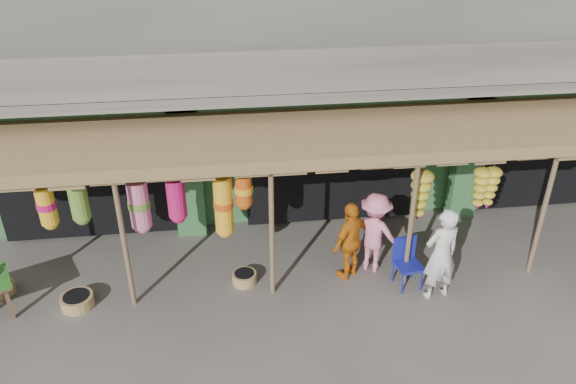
{
  "coord_description": "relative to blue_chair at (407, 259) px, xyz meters",
  "views": [
    {
      "loc": [
        -2.26,
        -8.33,
        6.63
      ],
      "look_at": [
        -1.06,
        1.0,
        1.42
      ],
      "focal_mm": 35.0,
      "sensor_mm": 36.0,
      "label": 1
    }
  ],
  "objects": [
    {
      "name": "person_front",
      "position": [
        0.45,
        -0.43,
        0.38
      ],
      "size": [
        0.74,
        0.57,
        1.82
      ],
      "primitive_type": "imported",
      "rotation": [
        0.0,
        0.0,
        3.36
      ],
      "color": "silver",
      "rests_on": "ground"
    },
    {
      "name": "basket_mid",
      "position": [
        -5.98,
        0.09,
        -0.42
      ],
      "size": [
        0.68,
        0.68,
        0.22
      ],
      "primitive_type": "cylinder",
      "rotation": [
        0.0,
        0.0,
        -0.21
      ],
      "color": "olive",
      "rests_on": "ground"
    },
    {
      "name": "person_shopper",
      "position": [
        -0.49,
        0.53,
        0.29
      ],
      "size": [
        1.22,
        1.09,
        1.64
      ],
      "primitive_type": "imported",
      "rotation": [
        0.0,
        0.0,
        2.56
      ],
      "color": "pink",
      "rests_on": "ground"
    },
    {
      "name": "ground",
      "position": [
        -0.99,
        0.24,
        -0.53
      ],
      "size": [
        80.0,
        80.0,
        0.0
      ],
      "primitive_type": "plane",
      "color": "#514C47",
      "rests_on": "ground"
    },
    {
      "name": "blue_chair",
      "position": [
        0.0,
        0.0,
        0.0
      ],
      "size": [
        0.52,
        0.53,
        0.96
      ],
      "rotation": [
        0.0,
        0.0,
        0.16
      ],
      "color": "navy",
      "rests_on": "ground"
    },
    {
      "name": "person_vendor",
      "position": [
        -0.99,
        0.36,
        0.27
      ],
      "size": [
        0.98,
        0.88,
        1.6
      ],
      "primitive_type": "imported",
      "rotation": [
        0.0,
        0.0,
        3.81
      ],
      "color": "#CD6D13",
      "rests_on": "ground"
    },
    {
      "name": "basket_right",
      "position": [
        -2.99,
        0.39,
        -0.43
      ],
      "size": [
        0.57,
        0.57,
        0.21
      ],
      "primitive_type": "cylinder",
      "rotation": [
        0.0,
        0.0,
        -0.27
      ],
      "color": "olive",
      "rests_on": "ground"
    },
    {
      "name": "building",
      "position": [
        -0.99,
        5.11,
        2.84
      ],
      "size": [
        16.4,
        6.8,
        7.0
      ],
      "color": "gray",
      "rests_on": "ground"
    },
    {
      "name": "basket_left",
      "position": [
        -7.41,
        0.65,
        -0.44
      ],
      "size": [
        0.52,
        0.52,
        0.18
      ],
      "primitive_type": "cylinder",
      "rotation": [
        0.0,
        0.0,
        0.19
      ],
      "color": "olive",
      "rests_on": "ground"
    },
    {
      "name": "awning",
      "position": [
        -1.15,
        1.03,
        2.03
      ],
      "size": [
        14.0,
        2.7,
        2.79
      ],
      "color": "brown",
      "rests_on": "ground"
    }
  ]
}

